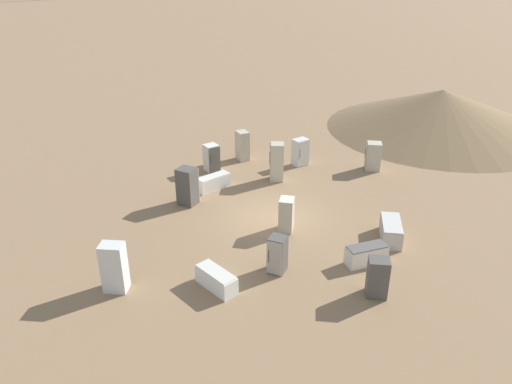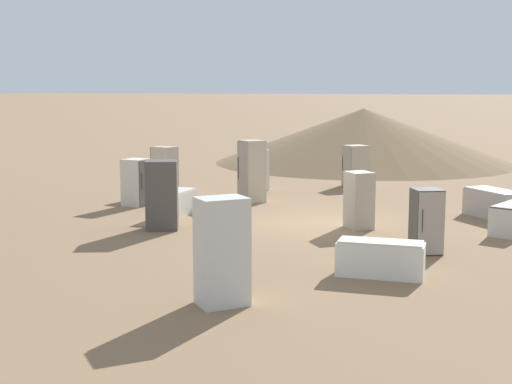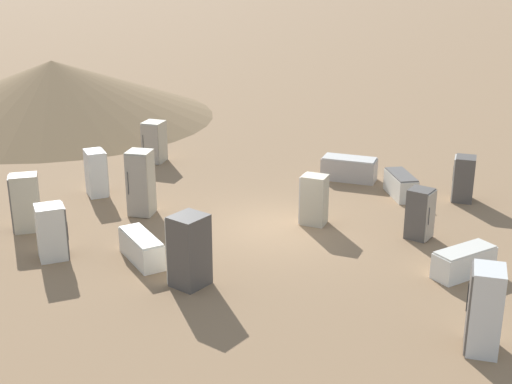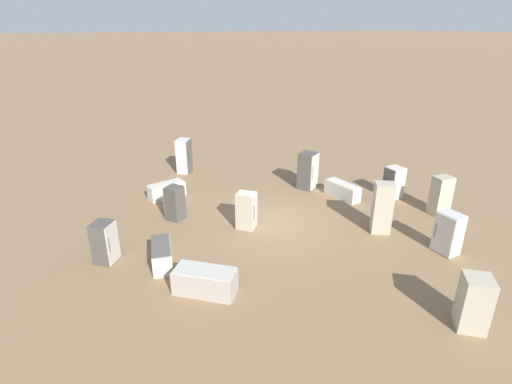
# 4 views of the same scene
# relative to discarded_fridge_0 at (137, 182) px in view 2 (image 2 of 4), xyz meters

# --- Properties ---
(ground_plane) EXTENTS (1000.00, 1000.00, 0.00)m
(ground_plane) POSITION_rel_discarded_fridge_0_xyz_m (-0.18, -6.03, -0.71)
(ground_plane) COLOR #846647
(dirt_mound) EXTENTS (14.33, 14.33, 2.61)m
(dirt_mound) POSITION_rel_discarded_fridge_0_xyz_m (15.60, -1.82, 0.59)
(dirt_mound) COLOR brown
(dirt_mound) RESTS_ON ground_plane
(discarded_fridge_0) EXTENTS (0.69, 0.74, 1.43)m
(discarded_fridge_0) POSITION_rel_discarded_fridge_0_xyz_m (0.00, 0.00, 0.00)
(discarded_fridge_0) COLOR beige
(discarded_fridge_0) RESTS_ON ground_plane
(discarded_fridge_1) EXTENTS (1.80, 0.84, 0.70)m
(discarded_fridge_1) POSITION_rel_discarded_fridge_0_xyz_m (-0.99, -2.07, -0.36)
(discarded_fridge_1) COLOR beige
(discarded_fridge_1) RESTS_ON ground_plane
(discarded_fridge_2) EXTENTS (0.91, 1.72, 0.69)m
(discarded_fridge_2) POSITION_rel_discarded_fridge_0_xyz_m (-4.62, -9.18, -0.37)
(discarded_fridge_2) COLOR silver
(discarded_fridge_2) RESTS_ON ground_plane
(discarded_fridge_4) EXTENTS (0.95, 0.94, 1.95)m
(discarded_fridge_4) POSITION_rel_discarded_fridge_0_xyz_m (2.23, -2.79, 0.26)
(discarded_fridge_4) COLOR #B2A88E
(discarded_fridge_4) RESTS_ON ground_plane
(discarded_fridge_5) EXTENTS (0.86, 0.84, 1.40)m
(discarded_fridge_5) POSITION_rel_discarded_fridge_0_xyz_m (-2.27, -9.45, -0.01)
(discarded_fridge_5) COLOR #4C4742
(discarded_fridge_5) RESTS_ON ground_plane
(discarded_fridge_6) EXTENTS (1.77, 1.87, 0.78)m
(discarded_fridge_6) POSITION_rel_discarded_fridge_0_xyz_m (2.85, -10.05, -0.32)
(discarded_fridge_6) COLOR #A89E93
(discarded_fridge_6) RESTS_ON ground_plane
(discarded_fridge_7) EXTENTS (0.82, 0.65, 1.46)m
(discarded_fridge_7) POSITION_rel_discarded_fridge_0_xyz_m (4.42, -1.85, 0.02)
(discarded_fridge_7) COLOR silver
(discarded_fridge_7) RESTS_ON ground_plane
(discarded_fridge_8) EXTENTS (1.00, 0.98, 1.79)m
(discarded_fridge_8) POSITION_rel_discarded_fridge_0_xyz_m (-7.55, -7.41, 0.18)
(discarded_fridge_8) COLOR silver
(discarded_fridge_8) RESTS_ON ground_plane
(discarded_fridge_9) EXTENTS (1.03, 1.02, 1.50)m
(discarded_fridge_9) POSITION_rel_discarded_fridge_0_xyz_m (7.28, -4.41, 0.04)
(discarded_fridge_9) COLOR #B2A88E
(discarded_fridge_9) RESTS_ON ground_plane
(discarded_fridge_10) EXTENTS (0.90, 0.90, 1.45)m
(discarded_fridge_10) POSITION_rel_discarded_fridge_0_xyz_m (-0.29, -7.22, 0.01)
(discarded_fridge_10) COLOR #B2A88E
(discarded_fridge_10) RESTS_ON ground_plane
(discarded_fridge_11) EXTENTS (0.64, 0.83, 1.64)m
(discarded_fridge_11) POSITION_rel_discarded_fridge_0_xyz_m (2.16, 0.47, 0.10)
(discarded_fridge_11) COLOR #B2A88E
(discarded_fridge_11) RESTS_ON ground_plane
(discarded_fridge_12) EXTENTS (1.05, 1.05, 1.75)m
(discarded_fridge_12) POSITION_rel_discarded_fridge_0_xyz_m (-2.70, -2.83, 0.16)
(discarded_fridge_12) COLOR #4C4742
(discarded_fridge_12) RESTS_ON ground_plane
(discarded_fridge_13) EXTENTS (1.64, 0.93, 0.74)m
(discarded_fridge_13) POSITION_rel_discarded_fridge_0_xyz_m (0.81, -10.80, -0.35)
(discarded_fridge_13) COLOR beige
(discarded_fridge_13) RESTS_ON ground_plane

